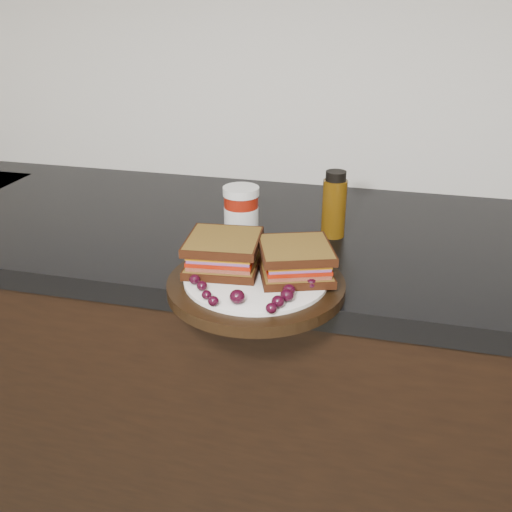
{
  "coord_description": "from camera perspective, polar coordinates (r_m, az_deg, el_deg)",
  "views": [
    {
      "loc": [
        0.12,
        0.66,
        1.33
      ],
      "look_at": [
        -0.08,
        1.43,
        0.96
      ],
      "focal_mm": 40.0,
      "sensor_mm": 36.0,
      "label": 1
    }
  ],
  "objects": [
    {
      "name": "grape_0",
      "position": [
        0.87,
        -6.15,
        -2.34
      ],
      "size": [
        0.02,
        0.02,
        0.02
      ],
      "primitive_type": "ellipsoid",
      "color": "black",
      "rests_on": "plate"
    },
    {
      "name": "sandwich_right",
      "position": [
        0.89,
        3.97,
        -0.46
      ],
      "size": [
        0.14,
        0.14,
        0.05
      ],
      "primitive_type": null,
      "rotation": [
        0.0,
        0.0,
        0.34
      ],
      "color": "brown",
      "rests_on": "plate"
    },
    {
      "name": "grape_6",
      "position": [
        0.79,
        1.55,
        -5.24
      ],
      "size": [
        0.02,
        0.02,
        0.02
      ],
      "primitive_type": "ellipsoid",
      "color": "black",
      "rests_on": "plate"
    },
    {
      "name": "grape_16",
      "position": [
        0.91,
        -5.48,
        -0.93
      ],
      "size": [
        0.02,
        0.02,
        0.02
      ],
      "primitive_type": "ellipsoid",
      "color": "black",
      "rests_on": "plate"
    },
    {
      "name": "grape_9",
      "position": [
        0.84,
        3.32,
        -3.42
      ],
      "size": [
        0.02,
        0.02,
        0.02
      ],
      "primitive_type": "ellipsoid",
      "color": "black",
      "rests_on": "plate"
    },
    {
      "name": "grape_15",
      "position": [
        0.91,
        -2.79,
        -0.88
      ],
      "size": [
        0.02,
        0.02,
        0.02
      ],
      "primitive_type": "ellipsoid",
      "color": "black",
      "rests_on": "plate"
    },
    {
      "name": "grape_20",
      "position": [
        0.9,
        -4.2,
        -1.3
      ],
      "size": [
        0.02,
        0.02,
        0.02
      ],
      "primitive_type": "ellipsoid",
      "color": "black",
      "rests_on": "plate"
    },
    {
      "name": "base_cabinets",
      "position": [
        1.38,
        6.02,
        -15.99
      ],
      "size": [
        3.96,
        0.58,
        0.86
      ],
      "primitive_type": "cube",
      "color": "black",
      "rests_on": "ground_plane"
    },
    {
      "name": "grape_19",
      "position": [
        0.94,
        -3.54,
        -0.01
      ],
      "size": [
        0.02,
        0.02,
        0.02
      ],
      "primitive_type": "ellipsoid",
      "color": "black",
      "rests_on": "plate"
    },
    {
      "name": "grape_1",
      "position": [
        0.85,
        -5.43,
        -2.99
      ],
      "size": [
        0.02,
        0.02,
        0.01
      ],
      "primitive_type": "ellipsoid",
      "color": "black",
      "rests_on": "plate"
    },
    {
      "name": "grape_18",
      "position": [
        0.93,
        -3.28,
        -0.17
      ],
      "size": [
        0.02,
        0.02,
        0.02
      ],
      "primitive_type": "ellipsoid",
      "color": "black",
      "rests_on": "plate"
    },
    {
      "name": "condiment_jar",
      "position": [
        1.08,
        -1.49,
        4.36
      ],
      "size": [
        0.09,
        0.09,
        0.1
      ],
      "primitive_type": "cylinder",
      "rotation": [
        0.0,
        0.0,
        0.43
      ],
      "color": "maroon",
      "rests_on": "countertop"
    },
    {
      "name": "grape_2",
      "position": [
        0.83,
        -4.96,
        -3.89
      ],
      "size": [
        0.01,
        0.01,
        0.01
      ],
      "primitive_type": "ellipsoid",
      "color": "black",
      "rests_on": "plate"
    },
    {
      "name": "countertop",
      "position": [
        1.14,
        7.02,
        1.44
      ],
      "size": [
        3.98,
        0.6,
        0.04
      ],
      "primitive_type": "cube",
      "color": "black",
      "rests_on": "base_cabinets"
    },
    {
      "name": "grape_11",
      "position": [
        0.88,
        4.03,
        -2.17
      ],
      "size": [
        0.02,
        0.02,
        0.01
      ],
      "primitive_type": "ellipsoid",
      "color": "black",
      "rests_on": "plate"
    },
    {
      "name": "sandwich_left",
      "position": [
        0.91,
        -3.26,
        0.32
      ],
      "size": [
        0.13,
        0.13,
        0.05
      ],
      "primitive_type": null,
      "rotation": [
        0.0,
        0.0,
        0.1
      ],
      "color": "brown",
      "rests_on": "plate"
    },
    {
      "name": "grape_5",
      "position": [
        0.82,
        -1.81,
        -3.96
      ],
      "size": [
        0.02,
        0.02,
        0.02
      ],
      "primitive_type": "ellipsoid",
      "color": "black",
      "rests_on": "plate"
    },
    {
      "name": "grape_7",
      "position": [
        0.81,
        2.21,
        -4.58
      ],
      "size": [
        0.02,
        0.02,
        0.02
      ],
      "primitive_type": "ellipsoid",
      "color": "black",
      "rests_on": "plate"
    },
    {
      "name": "grape_8",
      "position": [
        0.82,
        3.13,
        -3.94
      ],
      "size": [
        0.02,
        0.02,
        0.02
      ],
      "primitive_type": "ellipsoid",
      "color": "black",
      "rests_on": "plate"
    },
    {
      "name": "grape_4",
      "position": [
        0.81,
        -1.89,
        -4.09
      ],
      "size": [
        0.02,
        0.02,
        0.02
      ],
      "primitive_type": "ellipsoid",
      "color": "black",
      "rests_on": "plate"
    },
    {
      "name": "grape_10",
      "position": [
        0.86,
        5.53,
        -2.74
      ],
      "size": [
        0.02,
        0.02,
        0.02
      ],
      "primitive_type": "ellipsoid",
      "color": "black",
      "rests_on": "plate"
    },
    {
      "name": "oil_bottle",
      "position": [
        1.1,
        7.83,
        5.17
      ],
      "size": [
        0.06,
        0.06,
        0.13
      ],
      "primitive_type": "cylinder",
      "rotation": [
        0.0,
        0.0,
        -0.41
      ],
      "color": "#4D3007",
      "rests_on": "countertop"
    },
    {
      "name": "grape_12",
      "position": [
        0.9,
        4.93,
        -1.4
      ],
      "size": [
        0.02,
        0.02,
        0.02
      ],
      "primitive_type": "ellipsoid",
      "color": "black",
      "rests_on": "plate"
    },
    {
      "name": "grape_13",
      "position": [
        0.93,
        5.07,
        -0.52
      ],
      "size": [
        0.02,
        0.02,
        0.02
      ],
      "primitive_type": "ellipsoid",
      "color": "black",
      "rests_on": "plate"
    },
    {
      "name": "plate",
      "position": [
        0.9,
        0.0,
        -2.95
      ],
      "size": [
        0.28,
        0.28,
        0.02
      ],
      "primitive_type": "cylinder",
      "color": "black",
      "rests_on": "countertop"
    },
    {
      "name": "grape_3",
      "position": [
        0.81,
        -4.28,
        -4.51
      ],
      "size": [
        0.02,
        0.02,
        0.01
      ],
      "primitive_type": "ellipsoid",
      "color": "black",
      "rests_on": "plate"
    },
    {
      "name": "grape_17",
      "position": [
        0.9,
        -5.51,
        -1.53
      ],
      "size": [
        0.02,
        0.02,
        0.02
      ],
      "primitive_type": "ellipsoid",
      "color": "black",
      "rests_on": "plate"
    },
    {
      "name": "grape_14",
      "position": [
        0.94,
        -2.97,
        -0.18
      ],
      "size": [
        0.01,
        0.01,
        0.01
      ],
      "primitive_type": "ellipsoid",
      "color": "black",
      "rests_on": "plate"
    }
  ]
}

